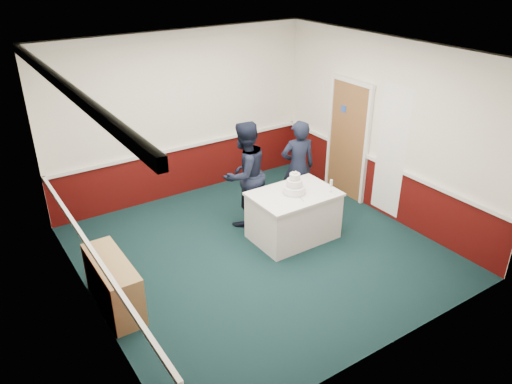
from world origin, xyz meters
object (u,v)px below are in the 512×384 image
person_woman (298,167)px  cake_knife (301,198)px  person_man (244,174)px  cake_table (293,215)px  champagne_flute (331,184)px  wedding_cake (294,187)px  sideboard (114,284)px

person_woman → cake_knife: bearing=72.3°
person_man → cake_table: bearing=101.0°
champagne_flute → person_man: bearing=128.2°
cake_table → wedding_cake: (0.00, 0.00, 0.50)m
wedding_cake → champagne_flute: wedding_cake is taller
sideboard → person_man: size_ratio=0.67×
cake_table → cake_knife: bearing=-98.5°
cake_knife → champagne_flute: bearing=5.0°
sideboard → person_woman: 3.69m
cake_table → champagne_flute: (0.50, -0.28, 0.53)m
wedding_cake → cake_knife: (-0.03, -0.20, -0.11)m
cake_knife → person_woman: size_ratio=0.13×
wedding_cake → cake_table: bearing=-90.0°
cake_table → wedding_cake: wedding_cake is taller
sideboard → person_man: person_man is taller
cake_table → person_woman: (0.61, 0.70, 0.43)m
sideboard → person_woman: size_ratio=0.72×
champagne_flute → person_woman: (0.11, 0.98, -0.10)m
person_man → person_woman: size_ratio=1.07×
sideboard → person_woman: bearing=12.6°
person_woman → champagne_flute: bearing=101.5°
sideboard → cake_table: size_ratio=0.91×
cake_knife → cake_table: bearing=95.1°
wedding_cake → champagne_flute: (0.50, -0.28, 0.03)m
wedding_cake → person_man: person_man is taller
cake_table → person_man: 1.04m
cake_knife → person_woman: 1.10m
wedding_cake → person_woman: size_ratio=0.22×
sideboard → cake_table: bearing=2.0°
champagne_flute → person_man: person_man is taller
wedding_cake → person_man: (-0.38, 0.84, -0.01)m
cake_table → champagne_flute: 0.78m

